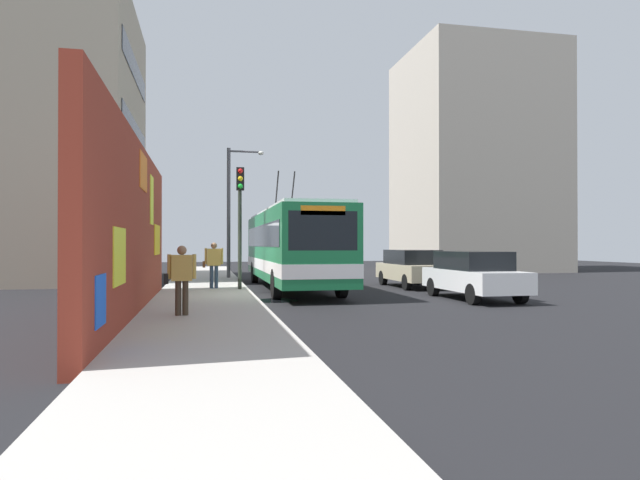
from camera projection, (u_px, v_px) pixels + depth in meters
name	position (u px, v px, depth m)	size (l,w,h in m)	color
ground_plane	(254.00, 298.00, 18.60)	(80.00, 80.00, 0.00)	black
sidewalk_slab	(205.00, 297.00, 18.27)	(48.00, 3.20, 0.15)	#ADA8A0
graffiti_wall	(135.00, 230.00, 13.87)	(13.68, 0.32, 4.36)	maroon
building_far_left	(50.00, 141.00, 27.44)	(10.81, 8.13, 13.93)	#9E937F
building_far_right	(475.00, 162.00, 38.83)	(9.20, 9.53, 15.24)	#B2A899
city_bus	(291.00, 245.00, 22.37)	(12.48, 2.50, 4.96)	#19723F
parked_car_white	(473.00, 274.00, 18.08)	(4.45, 1.78, 1.58)	white
parked_car_champagne	(412.00, 267.00, 23.39)	(4.48, 1.84, 1.58)	#C6B793
pedestrian_midblock	(214.00, 261.00, 20.88)	(0.23, 0.77, 1.73)	#2D3F59
pedestrian_near_wall	(181.00, 275.00, 12.89)	(0.22, 0.74, 1.63)	#3F3326
traffic_light	(240.00, 208.00, 20.39)	(0.49, 0.28, 4.52)	#2D382D
street_lamp	(233.00, 203.00, 27.66)	(0.44, 1.85, 6.50)	#4C4C51
curbside_puddle	(275.00, 300.00, 17.75)	(1.49, 1.49, 0.00)	black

